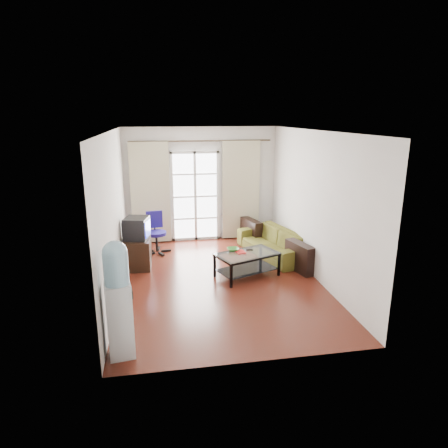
{
  "coord_description": "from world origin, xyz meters",
  "views": [
    {
      "loc": [
        -1.09,
        -6.79,
        2.96
      ],
      "look_at": [
        0.16,
        0.35,
        0.97
      ],
      "focal_mm": 32.0,
      "sensor_mm": 36.0,
      "label": 1
    }
  ],
  "objects_px": {
    "sofa": "(273,243)",
    "task_chair": "(156,241)",
    "coffee_table": "(247,261)",
    "water_cooler": "(118,298)",
    "crt_tv": "(136,228)",
    "tv_stand": "(137,252)"
  },
  "relations": [
    {
      "from": "coffee_table",
      "to": "tv_stand",
      "type": "xyz_separation_m",
      "value": [
        -2.06,
        0.91,
        -0.0
      ]
    },
    {
      "from": "sofa",
      "to": "tv_stand",
      "type": "relative_size",
      "value": 2.61
    },
    {
      "from": "sofa",
      "to": "crt_tv",
      "type": "bearing_deg",
      "value": -101.45
    },
    {
      "from": "sofa",
      "to": "tv_stand",
      "type": "xyz_separation_m",
      "value": [
        -2.88,
        -0.14,
        0.01
      ]
    },
    {
      "from": "tv_stand",
      "to": "sofa",
      "type": "bearing_deg",
      "value": 5.21
    },
    {
      "from": "tv_stand",
      "to": "water_cooler",
      "type": "distance_m",
      "value": 3.19
    },
    {
      "from": "coffee_table",
      "to": "task_chair",
      "type": "distance_m",
      "value": 2.36
    },
    {
      "from": "sofa",
      "to": "water_cooler",
      "type": "bearing_deg",
      "value": -56.92
    },
    {
      "from": "sofa",
      "to": "water_cooler",
      "type": "height_order",
      "value": "water_cooler"
    },
    {
      "from": "sofa",
      "to": "task_chair",
      "type": "xyz_separation_m",
      "value": [
        -2.49,
        0.62,
        -0.02
      ]
    },
    {
      "from": "coffee_table",
      "to": "tv_stand",
      "type": "height_order",
      "value": "tv_stand"
    },
    {
      "from": "crt_tv",
      "to": "task_chair",
      "type": "height_order",
      "value": "crt_tv"
    },
    {
      "from": "sofa",
      "to": "task_chair",
      "type": "bearing_deg",
      "value": -118.84
    },
    {
      "from": "coffee_table",
      "to": "water_cooler",
      "type": "xyz_separation_m",
      "value": [
        -2.15,
        -2.24,
        0.5
      ]
    },
    {
      "from": "coffee_table",
      "to": "task_chair",
      "type": "xyz_separation_m",
      "value": [
        -1.67,
        1.67,
        -0.03
      ]
    },
    {
      "from": "crt_tv",
      "to": "sofa",
      "type": "bearing_deg",
      "value": 17.38
    },
    {
      "from": "coffee_table",
      "to": "crt_tv",
      "type": "relative_size",
      "value": 2.3
    },
    {
      "from": "coffee_table",
      "to": "crt_tv",
      "type": "bearing_deg",
      "value": 156.72
    },
    {
      "from": "sofa",
      "to": "crt_tv",
      "type": "height_order",
      "value": "crt_tv"
    },
    {
      "from": "sofa",
      "to": "coffee_table",
      "type": "xyz_separation_m",
      "value": [
        -0.82,
        -1.05,
        0.01
      ]
    },
    {
      "from": "coffee_table",
      "to": "crt_tv",
      "type": "xyz_separation_m",
      "value": [
        -2.05,
        0.88,
        0.51
      ]
    },
    {
      "from": "water_cooler",
      "to": "tv_stand",
      "type": "bearing_deg",
      "value": 79.77
    }
  ]
}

